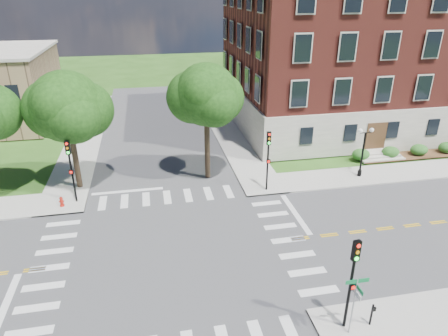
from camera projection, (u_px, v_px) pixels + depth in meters
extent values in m
plane|color=#274C15|center=(175.00, 253.00, 24.16)|extent=(160.00, 160.00, 0.00)
cube|color=#3D3D3F|center=(175.00, 253.00, 24.15)|extent=(90.00, 12.00, 0.01)
cube|color=#3D3D3F|center=(175.00, 253.00, 24.15)|extent=(12.00, 90.00, 0.01)
cube|color=#9E9B93|center=(429.00, 170.00, 35.10)|extent=(34.00, 3.50, 0.12)
cube|color=#9E9B93|center=(226.00, 126.00, 46.04)|extent=(3.50, 34.00, 0.12)
cube|color=#9E9B93|center=(86.00, 135.00, 43.32)|extent=(3.50, 34.00, 0.12)
cube|color=silver|center=(295.00, 214.00, 28.38)|extent=(0.40, 5.50, 0.00)
cube|color=#A29D8F|center=(362.00, 103.00, 47.12)|extent=(30.00, 20.00, 4.20)
cube|color=maroon|center=(372.00, 32.00, 43.81)|extent=(29.55, 19.70, 11.80)
cube|color=#472D19|center=(376.00, 137.00, 37.61)|extent=(2.00, 0.10, 2.80)
cylinder|color=black|center=(76.00, 164.00, 31.22)|extent=(0.44, 0.44, 3.91)
sphere|color=#15350E|center=(67.00, 107.00, 29.31)|extent=(5.34, 5.34, 5.34)
cylinder|color=black|center=(207.00, 151.00, 32.76)|extent=(0.44, 0.44, 4.56)
sphere|color=#15350E|center=(206.00, 95.00, 30.80)|extent=(4.91, 4.91, 4.91)
cylinder|color=black|center=(349.00, 294.00, 18.05)|extent=(0.14, 0.14, 3.80)
cube|color=black|center=(356.00, 251.00, 17.06)|extent=(0.35, 0.27, 1.00)
cylinder|color=red|center=(359.00, 246.00, 16.81)|extent=(0.19, 0.08, 0.18)
cylinder|color=orange|center=(358.00, 252.00, 16.94)|extent=(0.19, 0.08, 0.18)
cylinder|color=#19E533|center=(357.00, 259.00, 17.08)|extent=(0.19, 0.08, 0.18)
cube|color=black|center=(353.00, 287.00, 17.64)|extent=(0.31, 0.16, 0.30)
cylinder|color=black|center=(267.00, 168.00, 30.75)|extent=(0.14, 0.14, 3.80)
cube|color=black|center=(269.00, 138.00, 29.76)|extent=(0.34, 0.26, 1.00)
cylinder|color=red|center=(270.00, 135.00, 29.51)|extent=(0.18, 0.07, 0.18)
cylinder|color=orange|center=(269.00, 139.00, 29.64)|extent=(0.18, 0.07, 0.18)
cylinder|color=#19E533|center=(269.00, 143.00, 29.78)|extent=(0.18, 0.07, 0.18)
cube|color=black|center=(268.00, 161.00, 30.34)|extent=(0.31, 0.15, 0.30)
cylinder|color=black|center=(73.00, 178.00, 29.02)|extent=(0.14, 0.14, 3.80)
cube|color=black|center=(68.00, 148.00, 28.03)|extent=(0.36, 0.28, 1.00)
cylinder|color=red|center=(67.00, 144.00, 27.77)|extent=(0.19, 0.09, 0.18)
cylinder|color=orange|center=(67.00, 148.00, 27.91)|extent=(0.19, 0.09, 0.18)
cylinder|color=#19E533|center=(68.00, 153.00, 28.05)|extent=(0.19, 0.09, 0.18)
cube|color=black|center=(71.00, 172.00, 28.61)|extent=(0.32, 0.18, 0.30)
cylinder|color=black|center=(359.00, 173.00, 33.73)|extent=(0.32, 0.32, 0.50)
cylinder|color=black|center=(362.00, 155.00, 33.05)|extent=(0.16, 0.16, 3.80)
cube|color=black|center=(366.00, 133.00, 32.24)|extent=(1.00, 0.06, 0.06)
sphere|color=white|center=(360.00, 131.00, 32.07)|extent=(0.36, 0.36, 0.36)
sphere|color=white|center=(372.00, 130.00, 32.24)|extent=(0.36, 0.36, 0.36)
cylinder|color=gray|center=(353.00, 307.00, 17.82)|extent=(0.07, 0.07, 3.10)
cube|color=#0E703A|center=(357.00, 281.00, 17.22)|extent=(1.10, 0.03, 0.20)
cube|color=#0E703A|center=(357.00, 286.00, 17.32)|extent=(0.03, 1.10, 0.20)
cube|color=silver|center=(356.00, 294.00, 17.52)|extent=(0.03, 0.75, 0.25)
cylinder|color=black|center=(371.00, 315.00, 18.67)|extent=(0.10, 0.10, 1.20)
cube|color=black|center=(374.00, 309.00, 18.37)|extent=(0.14, 0.08, 0.22)
cylinder|color=#A4160C|center=(62.00, 205.00, 29.13)|extent=(0.32, 0.32, 0.10)
cylinder|color=#A4160C|center=(62.00, 202.00, 29.03)|extent=(0.22, 0.22, 0.60)
sphere|color=#A4160C|center=(61.00, 198.00, 28.89)|extent=(0.24, 0.24, 0.24)
cylinder|color=#A4160C|center=(62.00, 201.00, 28.99)|extent=(0.35, 0.12, 0.12)
cylinder|color=#A4160C|center=(62.00, 201.00, 28.99)|extent=(0.12, 0.35, 0.12)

